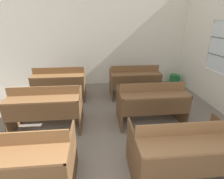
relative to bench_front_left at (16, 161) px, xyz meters
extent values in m
cube|color=white|center=(0.87, 3.99, 1.10)|extent=(6.17, 0.06, 3.15)
cube|color=white|center=(3.92, 3.27, 0.96)|extent=(0.06, 1.38, 1.17)
cube|color=brown|center=(0.65, 0.05, -0.12)|extent=(0.03, 0.81, 0.73)
cube|color=brown|center=(0.00, -0.19, 0.23)|extent=(1.32, 0.34, 0.03)
cube|color=brown|center=(0.00, -0.03, 0.33)|extent=(1.32, 0.02, 0.17)
cube|color=brown|center=(0.00, 0.29, -0.05)|extent=(1.32, 0.33, 0.03)
cube|color=brown|center=(0.00, 0.29, -0.33)|extent=(1.26, 0.04, 0.04)
cube|color=brown|center=(1.43, 0.04, -0.12)|extent=(0.03, 0.81, 0.73)
cube|color=brown|center=(2.08, -0.19, 0.23)|extent=(1.32, 0.34, 0.03)
cube|color=brown|center=(2.08, -0.35, 0.05)|extent=(1.26, 0.02, 0.33)
cube|color=brown|center=(2.08, -0.03, 0.33)|extent=(1.32, 0.02, 0.17)
cube|color=brown|center=(2.08, 0.28, -0.05)|extent=(1.32, 0.33, 0.03)
cube|color=brown|center=(2.08, 0.28, -0.33)|extent=(1.26, 0.04, 0.04)
cube|color=brown|center=(-0.64, 1.47, -0.12)|extent=(0.03, 0.81, 0.73)
cube|color=brown|center=(0.65, 1.47, -0.12)|extent=(0.03, 0.81, 0.73)
cube|color=brown|center=(0.01, 1.23, 0.23)|extent=(1.32, 0.34, 0.03)
cube|color=brown|center=(0.01, 1.07, 0.05)|extent=(1.26, 0.02, 0.33)
cube|color=brown|center=(0.01, 1.39, 0.33)|extent=(1.32, 0.02, 0.17)
cube|color=brown|center=(0.01, 1.71, -0.05)|extent=(1.32, 0.33, 0.03)
cube|color=brown|center=(0.01, 1.71, -0.33)|extent=(1.26, 0.04, 0.04)
cube|color=brown|center=(1.44, 1.46, -0.12)|extent=(0.03, 0.81, 0.73)
cube|color=brown|center=(2.73, 1.46, -0.12)|extent=(0.03, 0.81, 0.73)
cube|color=brown|center=(2.09, 1.22, 0.23)|extent=(1.32, 0.34, 0.03)
cube|color=brown|center=(2.09, 1.06, 0.05)|extent=(1.26, 0.02, 0.33)
cube|color=brown|center=(2.09, 1.38, 0.33)|extent=(1.32, 0.02, 0.17)
cube|color=brown|center=(2.09, 1.70, -0.05)|extent=(1.32, 0.33, 0.03)
cube|color=brown|center=(2.09, 1.70, -0.33)|extent=(1.26, 0.04, 0.04)
cube|color=brown|center=(-0.63, 2.87, -0.12)|extent=(0.03, 0.81, 0.73)
cube|color=brown|center=(0.66, 2.87, -0.12)|extent=(0.03, 0.81, 0.73)
cube|color=brown|center=(0.02, 2.64, 0.23)|extent=(1.32, 0.34, 0.03)
cube|color=brown|center=(0.02, 2.48, 0.05)|extent=(1.26, 0.02, 0.33)
cube|color=brown|center=(0.02, 2.80, 0.33)|extent=(1.32, 0.02, 0.17)
cube|color=brown|center=(0.02, 3.11, -0.05)|extent=(1.32, 0.33, 0.03)
cube|color=brown|center=(0.02, 3.11, -0.33)|extent=(1.26, 0.04, 0.04)
cube|color=brown|center=(1.40, 2.87, -0.12)|extent=(0.03, 0.81, 0.73)
cube|color=brown|center=(2.69, 2.87, -0.12)|extent=(0.03, 0.81, 0.73)
cube|color=brown|center=(2.05, 2.63, 0.23)|extent=(1.32, 0.34, 0.03)
cube|color=brown|center=(2.05, 2.47, 0.05)|extent=(1.26, 0.02, 0.33)
cube|color=brown|center=(2.05, 2.79, 0.33)|extent=(1.32, 0.02, 0.17)
cube|color=brown|center=(2.05, 3.11, -0.05)|extent=(1.32, 0.33, 0.03)
cube|color=brown|center=(2.05, 3.11, -0.33)|extent=(1.26, 0.04, 0.04)
cylinder|color=#1E6B33|center=(3.63, 3.65, -0.32)|extent=(0.32, 0.32, 0.33)
camera|label=1|loc=(0.98, -1.71, 1.55)|focal=28.00mm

